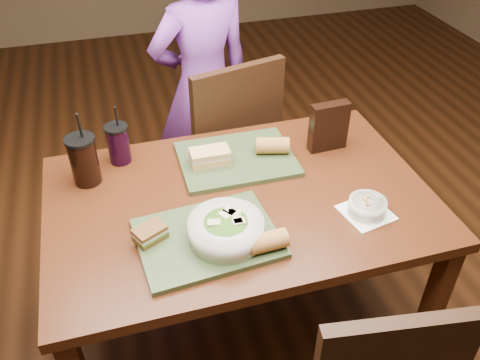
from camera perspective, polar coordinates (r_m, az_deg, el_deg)
name	(u,v)px	position (r m, az deg, el deg)	size (l,w,h in m)	color
ground	(240,330)	(2.29, 0.00, -16.51)	(6.00, 6.00, 0.00)	#381C0B
dining_table	(240,216)	(1.79, 0.00, -4.07)	(1.30, 0.85, 0.75)	#421E0D
chair_far	(232,144)	(2.36, -0.86, 4.02)	(0.51, 0.52, 0.98)	black
diner	(203,86)	(2.52, -4.18, 10.44)	(0.52, 0.34, 1.41)	purple
tray_near	(208,238)	(1.57, -3.66, -6.54)	(0.42, 0.32, 0.02)	#324324
tray_far	(237,159)	(1.89, -0.38, 2.38)	(0.42, 0.32, 0.02)	#324324
salad_bowl	(226,228)	(1.53, -1.58, -5.47)	(0.23, 0.23, 0.08)	silver
soup_bowl	(367,207)	(1.70, 14.09, -2.91)	(0.18, 0.18, 0.06)	white
sandwich_near	(150,233)	(1.56, -10.07, -5.93)	(0.11, 0.10, 0.04)	#593819
sandwich_far	(210,157)	(1.84, -3.40, 2.63)	(0.14, 0.08, 0.06)	tan
baguette_near	(268,241)	(1.51, 3.11, -6.90)	(0.06, 0.06, 0.12)	#AD7533
baguette_far	(272,145)	(1.90, 3.66, 3.90)	(0.06, 0.06, 0.12)	#AD7533
cup_cola	(84,160)	(1.83, -17.12, 2.17)	(0.10, 0.10, 0.28)	black
cup_berry	(118,144)	(1.91, -13.50, 3.99)	(0.09, 0.09, 0.23)	black
chip_bag	(329,127)	(1.95, 9.92, 5.92)	(0.15, 0.05, 0.19)	black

